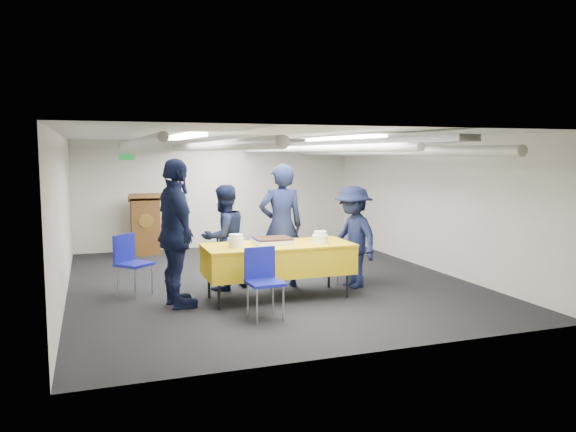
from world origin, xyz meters
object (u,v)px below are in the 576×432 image
Objects in this scene: podium at (145,224)px; chair_near at (263,275)px; sheet_cake at (273,241)px; sailor_c at (176,233)px; serving_table at (278,259)px; sailor_a at (281,226)px; chair_right at (348,248)px; sailor_d at (353,237)px; sailor_b at (224,237)px; chair_left at (130,258)px.

chair_near is at bearing -79.04° from podium.
sheet_cake is 0.27× the size of sailor_c.
sailor_a is at bearing 67.56° from serving_table.
chair_right is at bearing 23.38° from sheet_cake.
sailor_a is 1.10m from sailor_d.
sailor_d is at bearing -92.86° from sailor_c.
sailor_c is (-2.81, -0.66, 0.45)m from chair_right.
chair_right is 2.02m from sailor_b.
sailor_d reaches higher than chair_near.
chair_near is at bearing 67.47° from sailor_a.
podium is 4.16m from sailor_c.
podium is 1.44× the size of chair_right.
sailor_b is (-0.13, 1.58, 0.25)m from chair_near.
chair_left is 3.31m from sailor_d.
sailor_c is at bearing -95.37° from sailor_d.
podium is at bearing 129.14° from chair_right.
serving_table is 1.32× the size of sailor_b.
sailor_d is at bearing -11.49° from chair_left.
sheet_cake is 4.34m from podium.
sailor_c is at bearing -178.93° from sheet_cake.
chair_near is 1.32m from sailor_c.
sheet_cake is at bearing 100.14° from sailor_b.
sailor_b is 1.02× the size of sailor_d.
chair_near is 2.06m from sailor_d.
chair_left is 0.46× the size of sailor_a.
sailor_a is 0.95× the size of sailor_c.
serving_table is 2.39× the size of chair_left.
serving_table is 1.55m from chair_right.
sailor_a is at bearing 63.06° from chair_near.
podium is at bearing -155.62° from sailor_d.
chair_right is 2.92m from sailor_c.
sheet_cake is 1.63m from chair_right.
serving_table is 0.94m from chair_near.
sailor_a is at bearing -7.33° from chair_left.
sailor_c is (-0.93, 0.82, 0.45)m from chair_near.
chair_left is (-1.95, 0.90, -0.03)m from serving_table.
sheet_cake is 1.36m from sailor_d.
sailor_d is (1.75, 1.05, 0.24)m from chair_near.
chair_right is at bearing 151.47° from sailor_b.
chair_near is at bearing -139.13° from sailor_c.
sailor_c is (-1.66, -0.61, 0.05)m from sailor_a.
chair_right is 0.44× the size of sailor_c.
sailor_a reaches higher than sailor_b.
sailor_b reaches higher than serving_table.
chair_right is 0.55× the size of sailor_b.
sailor_c is at bearing 24.55° from sailor_a.
sailor_b reaches higher than chair_left.
podium is 4.76m from sailor_d.
podium is (-1.43, 4.15, 0.05)m from serving_table.
sailor_b reaches higher than sailor_d.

